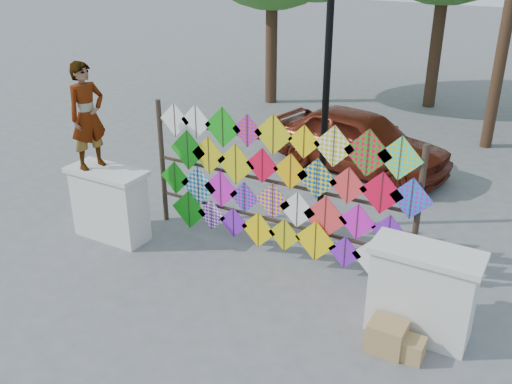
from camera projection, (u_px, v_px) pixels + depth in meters
ground at (251, 272)px, 9.05m from camera, size 80.00×80.00×0.00m
parapet_left at (110, 203)px, 9.84m from camera, size 1.40×0.65×1.28m
parapet_right at (422, 292)px, 7.40m from camera, size 1.40×0.65×1.28m
kite_rack at (277, 186)px, 9.08m from camera, size 4.90×0.24×2.42m
vendor_woman at (87, 116)px, 9.34m from camera, size 0.56×0.73×1.79m
sedan at (359, 141)px, 12.68m from camera, size 4.33×2.39×1.39m
lamppost at (327, 80)px, 9.38m from camera, size 0.28×0.28×4.46m
cardboard_box_near at (387, 336)px, 7.28m from camera, size 0.46×0.41×0.41m
cardboard_box_far at (411, 349)px, 7.16m from camera, size 0.33×0.31×0.28m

